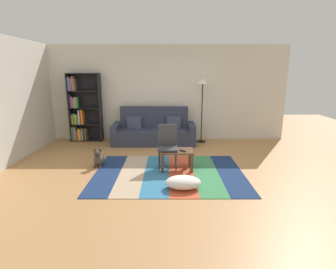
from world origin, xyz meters
name	(u,v)px	position (x,y,z in m)	size (l,w,h in m)	color
ground_plane	(168,169)	(0.00, 0.00, 0.00)	(14.00, 14.00, 0.00)	#B27F4C
back_wall	(168,93)	(0.00, 2.55, 1.35)	(6.80, 0.10, 2.70)	silver
left_wall	(16,100)	(-3.40, 0.75, 1.35)	(0.10, 5.50, 2.70)	beige
rug	(169,173)	(0.03, -0.27, 0.01)	(2.92, 2.17, 0.01)	navy
couch	(154,131)	(-0.38, 2.02, 0.34)	(2.26, 0.80, 1.00)	#2D3347
bookshelf	(82,111)	(-2.45, 2.31, 0.87)	(0.90, 0.28, 1.92)	black
coffee_table	(177,154)	(0.19, -0.04, 0.33)	(0.66, 0.45, 0.40)	#513826
pouf	(183,182)	(0.27, -0.98, 0.12)	(0.61, 0.40, 0.22)	white
dog	(99,159)	(-1.46, 0.15, 0.16)	(0.22, 0.35, 0.40)	#473D33
standing_lamp	(203,89)	(0.95, 2.16, 1.49)	(0.32, 0.32, 1.78)	black
tv_remote	(183,151)	(0.30, -0.12, 0.42)	(0.04, 0.15, 0.02)	black
folding_chair	(168,143)	(0.00, 0.09, 0.53)	(0.40, 0.40, 0.90)	#38383D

